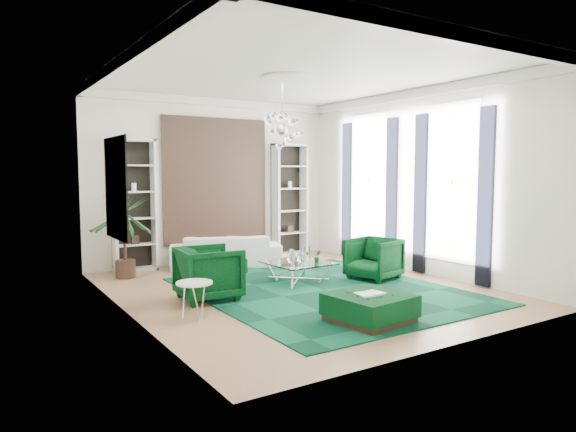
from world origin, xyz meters
TOP-DOWN VIEW (x-y plane):
  - floor at (0.00, 0.00)m, footprint 6.00×7.00m
  - ceiling at (0.00, 0.00)m, footprint 6.00×7.00m
  - wall_back at (0.00, 3.51)m, footprint 6.00×0.02m
  - wall_front at (0.00, -3.51)m, footprint 6.00×0.02m
  - wall_left at (-3.01, 0.00)m, footprint 0.02×7.00m
  - wall_right at (3.01, 0.00)m, footprint 0.02×7.00m
  - crown_molding at (0.00, 0.00)m, footprint 6.00×7.00m
  - ceiling_medallion at (0.00, 0.30)m, footprint 0.90×0.90m
  - tapestry at (0.00, 3.46)m, footprint 2.50×0.06m
  - shelving_left at (-1.95, 3.31)m, footprint 0.90×0.38m
  - shelving_right at (1.95, 3.31)m, footprint 0.90×0.38m
  - painting at (-2.97, 0.60)m, footprint 0.04×1.30m
  - window_near at (2.99, -0.90)m, footprint 0.03×1.10m
  - curtain_near_a at (2.96, -1.68)m, footprint 0.07×0.30m
  - curtain_near_b at (2.96, -0.12)m, footprint 0.07×0.30m
  - window_far at (2.99, 1.50)m, footprint 0.03×1.10m
  - curtain_far_a at (2.96, 0.72)m, footprint 0.07×0.30m
  - curtain_far_b at (2.96, 2.28)m, footprint 0.07×0.30m
  - rug at (0.33, -0.38)m, footprint 4.20×5.00m
  - sofa at (-0.12, 2.72)m, footprint 2.59×1.75m
  - armchair_left at (-1.63, 0.18)m, footprint 1.04×1.01m
  - armchair_right at (1.74, -0.08)m, footprint 1.08×1.07m
  - coffee_table at (0.36, 0.50)m, footprint 1.18×1.18m
  - ottoman_side at (-0.79, 1.68)m, footprint 1.06×1.06m
  - ottoman_front at (-0.25, -2.23)m, footprint 1.12×1.12m
  - book at (-0.25, -2.23)m, footprint 0.41×0.27m
  - side_table at (-2.23, -0.68)m, footprint 0.66×0.66m
  - palm at (-2.33, 2.67)m, footprint 1.70×1.70m
  - chandelier at (-0.12, 0.30)m, footprint 0.86×0.86m
  - table_plant at (0.64, 0.27)m, footprint 0.16×0.14m

SIDE VIEW (x-z plane):
  - floor at x=0.00m, z-range -0.02..0.00m
  - rug at x=0.33m, z-range 0.00..0.02m
  - ottoman_side at x=-0.79m, z-range 0.00..0.37m
  - coffee_table at x=0.36m, z-range 0.00..0.38m
  - ottoman_front at x=-0.25m, z-range 0.00..0.40m
  - side_table at x=-2.23m, z-range 0.00..0.51m
  - sofa at x=-0.12m, z-range 0.00..0.71m
  - armchair_right at x=1.74m, z-range 0.00..0.82m
  - book at x=-0.25m, z-range 0.40..0.43m
  - armchair_left at x=-1.63m, z-range 0.00..0.89m
  - table_plant at x=0.64m, z-range 0.38..0.62m
  - palm at x=-2.33m, z-range 0.00..2.13m
  - shelving_left at x=-1.95m, z-range 0.00..2.80m
  - shelving_right at x=1.95m, z-range 0.00..2.80m
  - curtain_near_a at x=2.96m, z-range 0.02..3.27m
  - curtain_near_b at x=2.96m, z-range 0.02..3.27m
  - curtain_far_a at x=2.96m, z-range 0.02..3.27m
  - curtain_far_b at x=2.96m, z-range 0.02..3.27m
  - painting at x=-2.97m, z-range 1.05..2.65m
  - wall_back at x=0.00m, z-range 0.00..3.80m
  - wall_front at x=0.00m, z-range 0.00..3.80m
  - wall_left at x=-3.01m, z-range 0.00..3.80m
  - wall_right at x=3.01m, z-range 0.00..3.80m
  - tapestry at x=0.00m, z-range 0.50..3.30m
  - window_near at x=2.99m, z-range 0.45..3.35m
  - window_far at x=2.99m, z-range 0.45..3.35m
  - chandelier at x=-0.12m, z-range 2.50..3.20m
  - crown_molding at x=0.00m, z-range 3.61..3.79m
  - ceiling_medallion at x=0.00m, z-range 3.75..3.79m
  - ceiling at x=0.00m, z-range 3.80..3.82m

